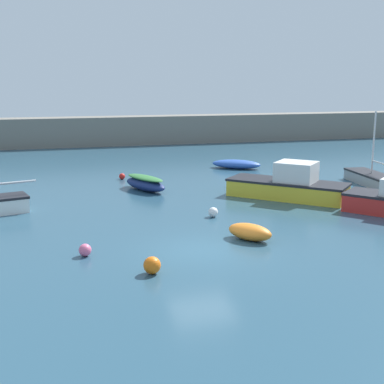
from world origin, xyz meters
TOP-DOWN VIEW (x-y plane):
  - ground_plane at (0.00, 0.00)m, footprint 120.00×120.00m
  - harbor_breakwater at (0.00, 33.89)m, footprint 63.79×2.58m
  - motorboat_with_cabin at (7.11, 7.43)m, footprint 6.17×6.05m
  - rowboat_with_red_cover at (-0.08, 11.61)m, footprint 2.48×3.66m
  - sailboat_twin_hulled at (13.68, 9.66)m, footprint 1.80×4.81m
  - rowboat_white_midwater at (7.69, 17.50)m, footprint 3.77×3.16m
  - dinghy_near_pier at (2.24, 0.79)m, footprint 1.93×2.14m
  - mooring_buoy_red at (-0.91, 15.39)m, footprint 0.40×0.40m
  - mooring_buoy_white at (1.90, 4.68)m, footprint 0.46×0.46m
  - mooring_buoy_pink at (-4.35, 0.48)m, footprint 0.47×0.47m
  - mooring_buoy_orange at (-2.32, -1.95)m, footprint 0.59×0.59m

SIDE VIEW (x-z plane):
  - ground_plane at x=0.00m, z-range -0.20..0.00m
  - mooring_buoy_red at x=-0.91m, z-range 0.00..0.40m
  - mooring_buoy_white at x=1.90m, z-range 0.00..0.46m
  - mooring_buoy_pink at x=-4.35m, z-range 0.00..0.47m
  - mooring_buoy_orange at x=-2.32m, z-range 0.00..0.59m
  - rowboat_white_midwater at x=7.69m, z-range 0.00..0.64m
  - dinghy_near_pier at x=2.24m, z-range 0.00..0.66m
  - sailboat_twin_hulled at x=13.68m, z-range -1.86..2.62m
  - rowboat_with_red_cover at x=-0.08m, z-range 0.00..0.85m
  - motorboat_with_cabin at x=7.11m, z-range -0.30..1.73m
  - harbor_breakwater at x=0.00m, z-range 0.00..2.77m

